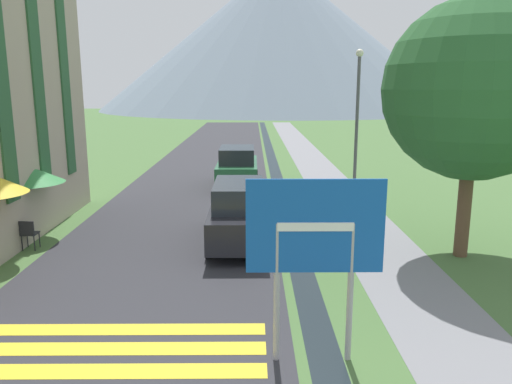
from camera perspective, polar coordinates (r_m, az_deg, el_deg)
ground_plane at (r=23.65m, az=-0.38°, el=1.12°), size 160.00×160.00×0.00m
road at (r=33.61m, az=-4.67°, el=4.33°), size 6.40×60.00×0.01m
footpath at (r=33.72m, az=5.75°, el=4.33°), size 2.20×60.00×0.01m
drainage_channel at (r=33.54m, az=1.66°, el=4.35°), size 0.60×60.00×0.00m
crosswalk_marking at (r=9.12m, az=-17.03°, el=-17.84°), size 5.44×2.54×0.01m
mountain_distant at (r=101.28m, az=2.63°, el=17.33°), size 68.84×68.84×27.81m
road_sign at (r=7.98m, az=6.75°, el=-5.61°), size 2.19×0.11×3.07m
parked_car_near at (r=14.35m, az=-1.95°, el=-2.36°), size 1.71×4.43×1.82m
parked_car_far at (r=22.43m, az=-2.16°, el=2.87°), size 1.86×4.26×1.82m
cafe_chair_far_left at (r=15.18m, az=-24.55°, el=-4.20°), size 0.40×0.40×0.85m
cafe_chair_far_right at (r=15.22m, az=-26.78°, el=-4.37°), size 0.40×0.40×0.85m
cafe_umbrella_rear_green at (r=16.17m, az=-24.45°, el=1.81°), size 1.98×1.98×2.16m
streetlamp at (r=18.86m, az=11.48°, el=8.46°), size 0.28×0.28×5.77m
tree_by_path at (r=13.91m, az=23.71°, el=10.64°), size 4.59×4.59×6.68m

